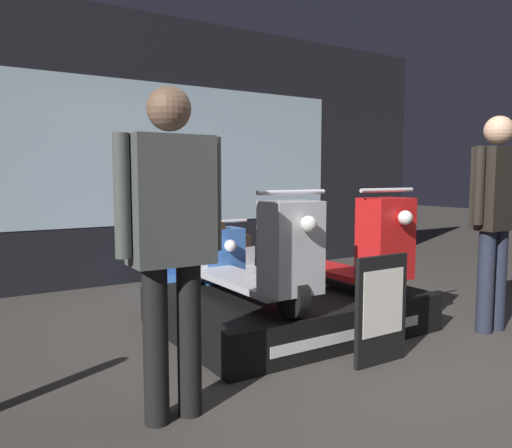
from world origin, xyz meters
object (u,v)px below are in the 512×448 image
at_px(scooter_display_right, 332,248).
at_px(person_right_browsing, 495,207).
at_px(price_sign_board, 381,309).
at_px(scooter_backrow_1, 266,260).
at_px(person_left_browsing, 171,227).
at_px(scooter_backrow_0, 192,268).
at_px(scooter_display_left, 244,257).

relative_size(scooter_display_right, person_right_browsing, 1.01).
relative_size(scooter_display_right, price_sign_board, 2.36).
bearing_deg(scooter_backrow_1, scooter_display_right, -97.43).
relative_size(scooter_display_right, person_left_browsing, 1.02).
xyz_separation_m(scooter_backrow_0, scooter_backrow_1, (0.93, 0.00, 0.00)).
bearing_deg(scooter_backrow_0, price_sign_board, -81.78).
distance_m(scooter_display_left, person_right_browsing, 2.08).
bearing_deg(scooter_display_right, person_left_browsing, -153.29).
bearing_deg(person_right_browsing, scooter_backrow_0, 125.84).
distance_m(scooter_backrow_0, price_sign_board, 2.34).
height_order(scooter_display_left, scooter_backrow_1, scooter_display_left).
relative_size(scooter_backrow_0, person_left_browsing, 1.02).
bearing_deg(scooter_backrow_1, scooter_display_left, -129.43).
bearing_deg(price_sign_board, scooter_backrow_1, 75.67).
bearing_deg(scooter_display_right, scooter_backrow_0, 119.82).
bearing_deg(person_left_browsing, scooter_display_left, 43.70).
distance_m(scooter_display_right, person_left_browsing, 2.19).
xyz_separation_m(scooter_display_left, person_left_browsing, (-1.01, -0.97, 0.37)).
bearing_deg(scooter_backrow_0, person_left_browsing, -117.10).
bearing_deg(scooter_display_right, price_sign_board, -112.80).
bearing_deg(price_sign_board, scooter_display_right, 67.20).
distance_m(scooter_display_right, scooter_backrow_0, 1.55).
xyz_separation_m(scooter_display_right, person_left_browsing, (-1.92, -0.97, 0.37)).
bearing_deg(person_left_browsing, person_right_browsing, 0.00).
relative_size(scooter_display_left, scooter_display_right, 1.00).
relative_size(scooter_display_left, person_right_browsing, 1.01).
height_order(person_left_browsing, price_sign_board, person_left_browsing).
relative_size(scooter_display_left, scooter_backrow_0, 1.00).
bearing_deg(scooter_display_right, scooter_display_left, 180.00).
height_order(scooter_backrow_1, person_right_browsing, person_right_browsing).
bearing_deg(scooter_display_left, scooter_backrow_1, 50.57).
bearing_deg(scooter_backrow_1, price_sign_board, -104.33).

